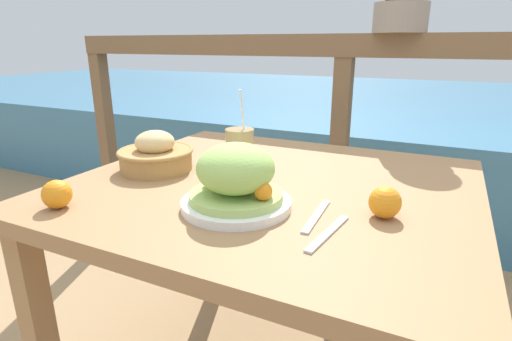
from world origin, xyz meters
The scene contains 10 objects.
patio_table centered at (0.00, 0.00, 0.66)m, with size 1.04×0.94×0.76m.
railing_fence centered at (0.00, 0.74, 0.85)m, with size 2.80×0.08×1.15m.
sea_backdrop centered at (0.00, 3.24, 0.31)m, with size 12.00×4.00×0.62m.
salad_plate centered at (0.00, -0.20, 0.82)m, with size 0.25×0.25×0.15m.
drink_glass centered at (-0.10, 0.01, 0.82)m, with size 0.08×0.08×0.24m.
bread_basket centered at (-0.35, -0.05, 0.80)m, with size 0.22×0.22×0.12m.
fork centered at (0.18, -0.17, 0.76)m, with size 0.02×0.18×0.00m.
knife centered at (0.22, -0.24, 0.76)m, with size 0.04×0.18×0.00m.
orange_near_basket centered at (-0.36, -0.37, 0.79)m, with size 0.07×0.07×0.07m.
orange_near_glass centered at (0.31, -0.11, 0.79)m, with size 0.07×0.07×0.07m.
Camera 1 is at (0.40, -0.93, 1.12)m, focal length 28.00 mm.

